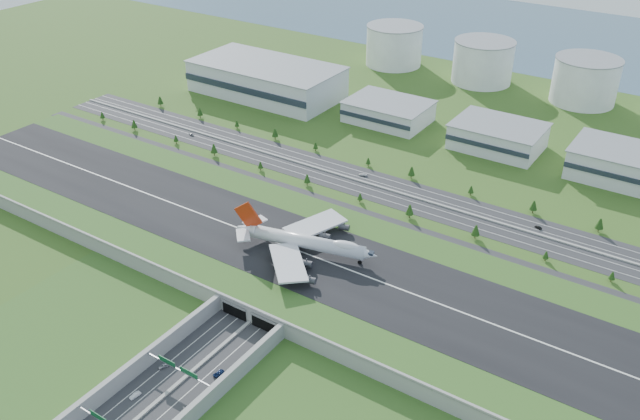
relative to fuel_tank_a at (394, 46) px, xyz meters
The scene contains 21 objects.
ground 332.88m from the fuel_tank_a, 68.84° to the right, with size 1200.00×1200.00×0.00m, color #2C5119.
airfield_deck 332.76m from the fuel_tank_a, 68.84° to the right, with size 520.00×100.00×9.20m.
underpass_road 426.88m from the fuel_tank_a, 73.66° to the right, with size 38.80×120.40×8.00m.
sign_gantry_near 422.58m from the fuel_tank_a, 73.50° to the right, with size 38.70×0.70×9.80m.
north_expressway 246.84m from the fuel_tank_a, 60.83° to the right, with size 560.00×36.00×0.12m, color #28282B.
tree_row 248.35m from the fuel_tank_a, 59.47° to the right, with size 503.47×48.68×8.39m.
hangar_west 134.72m from the fuel_tank_a, 111.80° to the right, with size 120.00×60.00×25.00m, color silver.
hangar_mid_a 134.54m from the fuel_tank_a, 63.43° to the right, with size 58.00×42.00×15.00m, color silver.
hangar_mid_b 188.43m from the fuel_tank_a, 39.61° to the right, with size 58.00×42.00×17.00m, color silver.
hangar_mid_c 255.13m from the fuel_tank_a, 28.07° to the right, with size 58.00×42.00×19.00m, color silver.
fuel_tank_a is the anchor object (origin of this frame).
fuel_tank_b 85.00m from the fuel_tank_a, ahead, with size 50.00×50.00×35.00m, color silver.
fuel_tank_c 170.00m from the fuel_tank_a, ahead, with size 50.00×50.00×35.00m, color silver.
bay_water 208.82m from the fuel_tank_a, 54.78° to the left, with size 1200.00×260.00×0.06m, color #3B5A71.
boeing_747 330.02m from the fuel_tank_a, 69.50° to the right, with size 75.07×70.16×23.57m.
car_0 417.01m from the fuel_tank_a, 74.95° to the right, with size 1.88×4.68×1.59m, color #B2B2B7.
car_1 435.19m from the fuel_tank_a, 75.25° to the right, with size 1.65×4.74×1.56m, color white.
car_2 414.19m from the fuel_tank_a, 71.67° to the right, with size 2.37×5.15×1.43m, color #0E1F48.
car_4 226.37m from the fuel_tank_a, 101.31° to the right, with size 1.58×3.94×1.34m, color #5B5D61.
car_5 291.43m from the fuel_tank_a, 45.73° to the right, with size 1.49×4.27×1.41m, color black.
car_7 226.41m from the fuel_tank_a, 66.64° to the right, with size 2.23×5.49×1.59m, color silver.
Camera 1 is at (158.44, -231.10, 198.94)m, focal length 38.00 mm.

